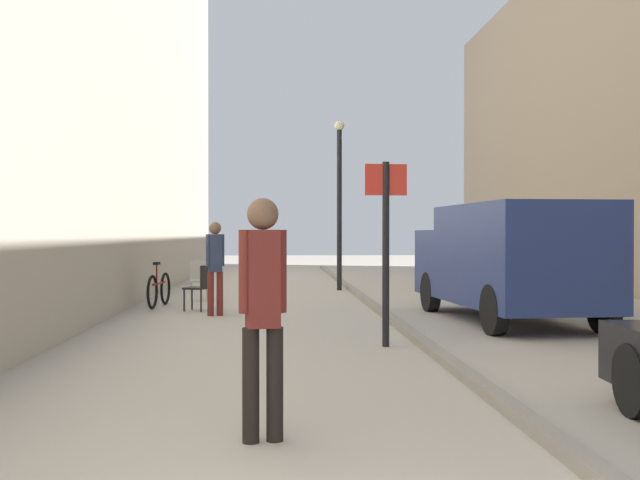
# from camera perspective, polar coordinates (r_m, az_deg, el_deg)

# --- Properties ---
(ground_plane) EXTENTS (80.00, 80.00, 0.00)m
(ground_plane) POSITION_cam_1_polar(r_m,az_deg,el_deg) (14.62, -1.41, -5.76)
(ground_plane) COLOR #A8A093
(kerb_strip) EXTENTS (0.16, 40.00, 0.12)m
(kerb_strip) POSITION_cam_1_polar(r_m,az_deg,el_deg) (14.75, 4.77, -5.47)
(kerb_strip) COLOR gray
(kerb_strip) RESTS_ON ground_plane
(pedestrian_main_foreground) EXTENTS (0.37, 0.25, 1.86)m
(pedestrian_main_foreground) POSITION_cam_1_polar(r_m,az_deg,el_deg) (5.78, -4.35, -4.64)
(pedestrian_main_foreground) COLOR black
(pedestrian_main_foreground) RESTS_ON ground_plane
(pedestrian_mid_block) EXTENTS (0.35, 0.26, 1.81)m
(pedestrian_mid_block) POSITION_cam_1_polar(r_m,az_deg,el_deg) (14.69, -7.94, -1.63)
(pedestrian_mid_block) COLOR maroon
(pedestrian_mid_block) RESTS_ON ground_plane
(delivery_van) EXTENTS (2.38, 5.37, 2.10)m
(delivery_van) POSITION_cam_1_polar(r_m,az_deg,el_deg) (14.05, 14.00, -1.33)
(delivery_van) COLOR navy
(delivery_van) RESTS_ON ground_plane
(street_sign_post) EXTENTS (0.60, 0.10, 2.60)m
(street_sign_post) POSITION_cam_1_polar(r_m,az_deg,el_deg) (10.62, 5.00, 0.24)
(street_sign_post) COLOR black
(street_sign_post) RESTS_ON ground_plane
(lamp_post) EXTENTS (0.28, 0.28, 4.76)m
(lamp_post) POSITION_cam_1_polar(r_m,az_deg,el_deg) (21.16, 1.47, 3.56)
(lamp_post) COLOR black
(lamp_post) RESTS_ON ground_plane
(bicycle_leaning) EXTENTS (0.26, 1.77, 0.98)m
(bicycle_leaning) POSITION_cam_1_polar(r_m,az_deg,el_deg) (16.73, -12.09, -3.67)
(bicycle_leaning) COLOR black
(bicycle_leaning) RESTS_ON ground_plane
(cafe_chair_near_window) EXTENTS (0.50, 0.50, 0.94)m
(cafe_chair_near_window) POSITION_cam_1_polar(r_m,az_deg,el_deg) (18.19, -9.13, -2.81)
(cafe_chair_near_window) COLOR #B7B2A8
(cafe_chair_near_window) RESTS_ON ground_plane
(cafe_chair_by_doorway) EXTENTS (0.56, 0.56, 0.94)m
(cafe_chair_by_doorway) POSITION_cam_1_polar(r_m,az_deg,el_deg) (15.67, -9.04, -3.34)
(cafe_chair_by_doorway) COLOR black
(cafe_chair_by_doorway) RESTS_ON ground_plane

